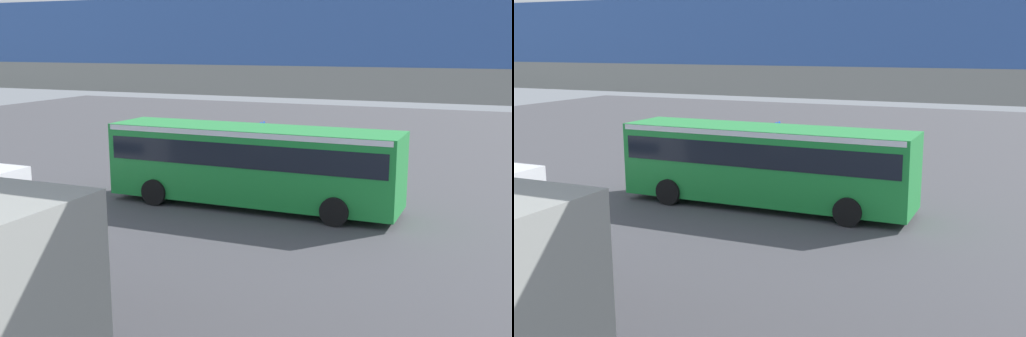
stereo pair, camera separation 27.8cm
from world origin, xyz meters
TOP-DOWN VIEW (x-y plane):
  - ground at (0.00, 0.00)m, footprint 80.00×80.00m
  - city_bus at (-0.00, 0.60)m, footprint 11.54×2.85m
  - bicycle_red at (9.63, 3.72)m, footprint 1.77×0.44m
  - traffic_sign at (1.29, -3.58)m, footprint 0.08×0.60m
  - lane_dash_leftmost at (-4.00, -2.92)m, footprint 2.00×0.20m
  - lane_dash_left at (0.00, -2.92)m, footprint 2.00×0.20m
  - lane_dash_centre at (4.00, -2.92)m, footprint 2.00×0.20m
  - pedestrian_overpass at (0.00, 11.52)m, footprint 27.87×2.60m

SIDE VIEW (x-z plane):
  - ground at x=0.00m, z-range 0.00..0.00m
  - lane_dash_leftmost at x=-4.00m, z-range 0.00..0.01m
  - lane_dash_left at x=0.00m, z-range 0.00..0.01m
  - lane_dash_centre at x=4.00m, z-range 0.00..0.01m
  - bicycle_red at x=9.63m, z-range -0.11..0.85m
  - city_bus at x=0.00m, z-range 0.31..3.46m
  - traffic_sign at x=1.29m, z-range 0.49..3.29m
  - pedestrian_overpass at x=0.00m, z-range 1.72..8.76m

